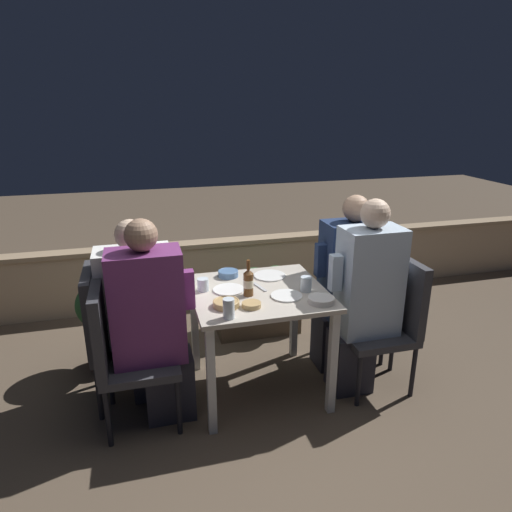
# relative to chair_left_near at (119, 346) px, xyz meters

# --- Properties ---
(ground_plane) EXTENTS (16.00, 16.00, 0.00)m
(ground_plane) POSITION_rel_chair_left_near_xyz_m (0.90, 0.12, -0.54)
(ground_plane) COLOR brown
(parapet_wall) EXTENTS (9.00, 0.18, 0.63)m
(parapet_wall) POSITION_rel_chair_left_near_xyz_m (0.90, 1.71, -0.22)
(parapet_wall) COLOR tan
(parapet_wall) RESTS_ON ground_plane
(dining_table) EXTENTS (0.88, 0.83, 0.75)m
(dining_table) POSITION_rel_chair_left_near_xyz_m (0.90, 0.12, 0.10)
(dining_table) COLOR #BCB2A3
(dining_table) RESTS_ON ground_plane
(planter_hedge) EXTENTS (0.71, 0.47, 0.57)m
(planter_hedge) POSITION_rel_chair_left_near_xyz_m (1.12, 0.97, -0.22)
(planter_hedge) COLOR brown
(planter_hedge) RESTS_ON ground_plane
(chair_left_near) EXTENTS (0.47, 0.47, 0.94)m
(chair_left_near) POSITION_rel_chair_left_near_xyz_m (0.00, 0.00, 0.00)
(chair_left_near) COLOR #333338
(chair_left_near) RESTS_ON ground_plane
(person_purple_stripe) EXTENTS (0.50, 0.26, 1.32)m
(person_purple_stripe) POSITION_rel_chair_left_near_xyz_m (0.21, 0.00, 0.12)
(person_purple_stripe) COLOR #282833
(person_purple_stripe) RESTS_ON ground_plane
(chair_left_far) EXTENTS (0.47, 0.47, 0.94)m
(chair_left_far) POSITION_rel_chair_left_near_xyz_m (-0.06, 0.26, 0.00)
(chair_left_far) COLOR #333338
(chair_left_far) RESTS_ON ground_plane
(person_white_polo) EXTENTS (0.52, 0.26, 1.25)m
(person_white_polo) POSITION_rel_chair_left_near_xyz_m (0.15, 0.26, 0.08)
(person_white_polo) COLOR #282833
(person_white_polo) RESTS_ON ground_plane
(chair_right_near) EXTENTS (0.47, 0.47, 0.94)m
(chair_right_near) POSITION_rel_chair_left_near_xyz_m (1.80, -0.03, 0.00)
(chair_right_near) COLOR #333338
(chair_right_near) RESTS_ON ground_plane
(person_blue_shirt) EXTENTS (0.48, 0.26, 1.36)m
(person_blue_shirt) POSITION_rel_chair_left_near_xyz_m (1.60, -0.03, 0.14)
(person_blue_shirt) COLOR #282833
(person_blue_shirt) RESTS_ON ground_plane
(chair_right_far) EXTENTS (0.47, 0.47, 0.94)m
(chair_right_far) POSITION_rel_chair_left_near_xyz_m (1.83, 0.29, 0.00)
(chair_right_far) COLOR #333338
(chair_right_far) RESTS_ON ground_plane
(person_navy_jumper) EXTENTS (0.50, 0.26, 1.32)m
(person_navy_jumper) POSITION_rel_chair_left_near_xyz_m (1.63, 0.29, 0.12)
(person_navy_jumper) COLOR #282833
(person_navy_jumper) RESTS_ON ground_plane
(beer_bottle) EXTENTS (0.07, 0.07, 0.24)m
(beer_bottle) POSITION_rel_chair_left_near_xyz_m (0.82, 0.06, 0.30)
(beer_bottle) COLOR brown
(beer_bottle) RESTS_ON dining_table
(plate_0) EXTENTS (0.20, 0.20, 0.01)m
(plate_0) POSITION_rel_chair_left_near_xyz_m (1.05, -0.02, 0.22)
(plate_0) COLOR white
(plate_0) RESTS_ON dining_table
(plate_1) EXTENTS (0.21, 0.21, 0.01)m
(plate_1) POSITION_rel_chair_left_near_xyz_m (0.71, 0.18, 0.22)
(plate_1) COLOR white
(plate_1) RESTS_ON dining_table
(plate_2) EXTENTS (0.23, 0.23, 0.01)m
(plate_2) POSITION_rel_chair_left_near_xyz_m (1.05, 0.35, 0.22)
(plate_2) COLOR white
(plate_2) RESTS_ON dining_table
(bowl_0) EXTENTS (0.12, 0.12, 0.03)m
(bowl_0) POSITION_rel_chair_left_near_xyz_m (0.79, -0.11, 0.23)
(bowl_0) COLOR tan
(bowl_0) RESTS_ON dining_table
(bowl_1) EXTENTS (0.16, 0.16, 0.04)m
(bowl_1) POSITION_rel_chair_left_near_xyz_m (1.23, -0.16, 0.23)
(bowl_1) COLOR silver
(bowl_1) RESTS_ON dining_table
(bowl_2) EXTENTS (0.16, 0.16, 0.04)m
(bowl_2) POSITION_rel_chair_left_near_xyz_m (0.65, -0.06, 0.23)
(bowl_2) COLOR tan
(bowl_2) RESTS_ON dining_table
(bowl_3) EXTENTS (0.14, 0.14, 0.05)m
(bowl_3) POSITION_rel_chair_left_near_xyz_m (0.76, 0.42, 0.24)
(bowl_3) COLOR #4C709E
(bowl_3) RESTS_ON dining_table
(glass_cup_0) EXTENTS (0.08, 0.08, 0.08)m
(glass_cup_0) POSITION_rel_chair_left_near_xyz_m (0.55, 0.21, 0.25)
(glass_cup_0) COLOR silver
(glass_cup_0) RESTS_ON dining_table
(glass_cup_1) EXTENTS (0.07, 0.07, 0.10)m
(glass_cup_1) POSITION_rel_chair_left_near_xyz_m (1.20, 0.03, 0.26)
(glass_cup_1) COLOR silver
(glass_cup_1) RESTS_ON dining_table
(glass_cup_2) EXTENTS (0.07, 0.07, 0.12)m
(glass_cup_2) POSITION_rel_chair_left_near_xyz_m (0.63, -0.22, 0.27)
(glass_cup_2) COLOR silver
(glass_cup_2) RESTS_ON dining_table
(fork_0) EXTENTS (0.06, 0.17, 0.01)m
(fork_0) POSITION_rel_chair_left_near_xyz_m (0.92, 0.17, 0.22)
(fork_0) COLOR silver
(fork_0) RESTS_ON dining_table
(potted_plant) EXTENTS (0.40, 0.40, 0.70)m
(potted_plant) POSITION_rel_chair_left_near_xyz_m (-0.12, 0.69, -0.11)
(potted_plant) COLOR brown
(potted_plant) RESTS_ON ground_plane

